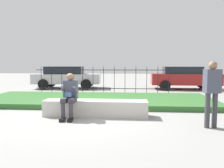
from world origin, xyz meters
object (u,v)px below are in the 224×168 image
object	(u,v)px
person_seated_reader	(70,94)
car_parked_right	(184,77)
person_passerby	(212,89)
stone_bench	(95,109)
car_parked_left	(67,77)

from	to	relation	value
person_seated_reader	car_parked_right	bearing A→B (deg)	56.91
car_parked_right	person_passerby	size ratio (longest dim) A/B	2.56
car_parked_right	person_passerby	xyz separation A→B (m)	(-1.41, -8.37, 0.20)
car_parked_right	stone_bench	bearing A→B (deg)	-118.13
stone_bench	car_parked_left	world-z (taller)	car_parked_left
stone_bench	person_passerby	world-z (taller)	person_passerby
stone_bench	car_parked_left	xyz separation A→B (m)	(-2.99, 7.41, 0.53)
stone_bench	car_parked_left	bearing A→B (deg)	111.98
person_passerby	person_seated_reader	bearing A→B (deg)	160.32
stone_bench	person_passerby	size ratio (longest dim) A/B	1.90
car_parked_left	person_passerby	bearing A→B (deg)	-58.80
car_parked_left	car_parked_right	xyz separation A→B (m)	(7.33, -0.02, -0.01)
car_parked_left	stone_bench	bearing A→B (deg)	-72.03
person_seated_reader	car_parked_right	size ratio (longest dim) A/B	0.31
car_parked_left	person_passerby	world-z (taller)	person_passerby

